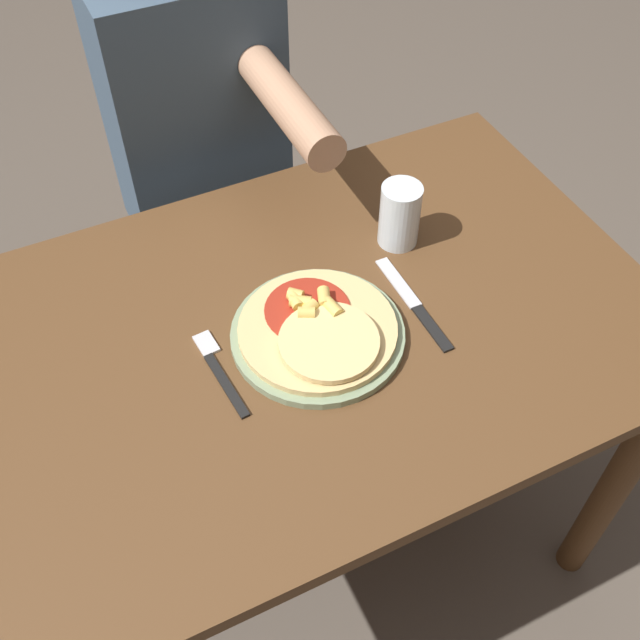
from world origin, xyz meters
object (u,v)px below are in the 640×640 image
object	(u,v)px
pizza	(321,328)
knife	(415,305)
plate	(320,334)
fork	(218,368)
drinking_glass	(400,215)
person_diner	(199,134)
dining_table	(310,371)

from	to	relation	value
pizza	knife	distance (m)	0.17
plate	fork	world-z (taller)	plate
drinking_glass	person_diner	xyz separation A→B (m)	(-0.21, 0.47, -0.07)
dining_table	pizza	xyz separation A→B (m)	(0.00, -0.03, 0.15)
person_diner	fork	bearing A→B (deg)	-106.73
dining_table	drinking_glass	bearing A→B (deg)	26.35
dining_table	person_diner	world-z (taller)	person_diner
dining_table	plate	xyz separation A→B (m)	(0.00, -0.03, 0.13)
fork	knife	distance (m)	0.33
plate	person_diner	xyz separation A→B (m)	(0.01, 0.61, -0.02)
plate	drinking_glass	size ratio (longest dim) A/B	2.35
pizza	knife	xyz separation A→B (m)	(0.17, -0.00, -0.02)
drinking_glass	plate	bearing A→B (deg)	-147.28
plate	pizza	world-z (taller)	pizza
fork	knife	bearing A→B (deg)	-3.01
knife	drinking_glass	world-z (taller)	drinking_glass
plate	knife	bearing A→B (deg)	-2.65
fork	person_diner	size ratio (longest dim) A/B	0.14
fork	person_diner	distance (m)	0.62
pizza	fork	distance (m)	0.17
pizza	fork	xyz separation A→B (m)	(-0.17, 0.01, -0.02)
dining_table	fork	distance (m)	0.21
pizza	person_diner	size ratio (longest dim) A/B	0.19
dining_table	fork	size ratio (longest dim) A/B	6.42
dining_table	knife	size ratio (longest dim) A/B	5.15
drinking_glass	pizza	bearing A→B (deg)	-146.57
knife	person_diner	xyz separation A→B (m)	(-0.16, 0.61, -0.02)
dining_table	pizza	size ratio (longest dim) A/B	4.56
drinking_glass	person_diner	bearing A→B (deg)	113.85
dining_table	plate	world-z (taller)	plate
fork	person_diner	world-z (taller)	person_diner
pizza	drinking_glass	bearing A→B (deg)	33.43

